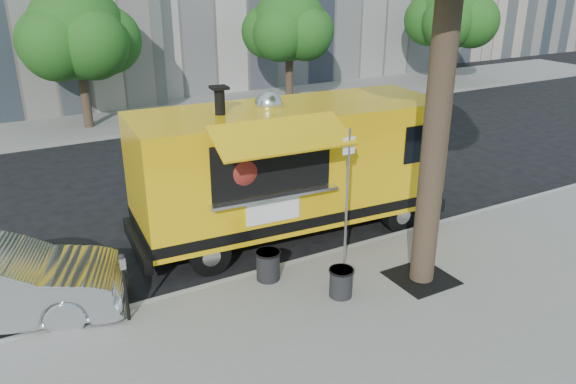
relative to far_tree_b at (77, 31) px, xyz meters
name	(u,v)px	position (x,y,z in m)	size (l,w,h in m)	color
ground	(248,257)	(1.00, -12.70, -3.83)	(120.00, 120.00, 0.00)	black
sidewalk	(350,353)	(1.00, -16.70, -3.76)	(60.00, 6.00, 0.15)	gray
curb	(267,272)	(1.00, -13.63, -3.76)	(60.00, 0.14, 0.16)	#999993
far_sidewalk	(111,121)	(1.00, 0.80, -3.76)	(60.00, 5.00, 0.15)	gray
tree_well	(421,278)	(3.60, -15.50, -3.68)	(1.20, 1.20, 0.02)	black
far_tree_b	(77,31)	(0.00, 0.00, 0.00)	(3.60, 3.60, 5.50)	#33261C
far_tree_c	(289,24)	(9.00, -0.30, -0.12)	(3.24, 3.24, 5.21)	#33261C
far_tree_d	(453,12)	(19.00, -0.10, 0.06)	(3.78, 3.78, 5.64)	#33261C
sign_post	(347,191)	(2.55, -14.25, -1.98)	(0.28, 0.06, 3.00)	silver
parking_meter	(124,279)	(-2.00, -14.05, -2.85)	(0.11, 0.11, 1.33)	black
food_truck	(290,166)	(2.40, -12.13, -2.08)	(7.66, 3.73, 3.73)	yellow
trash_bin_left	(268,264)	(0.85, -14.00, -3.35)	(0.52, 0.52, 0.62)	black
trash_bin_right	(341,282)	(1.78, -15.24, -3.37)	(0.48, 0.48, 0.58)	black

